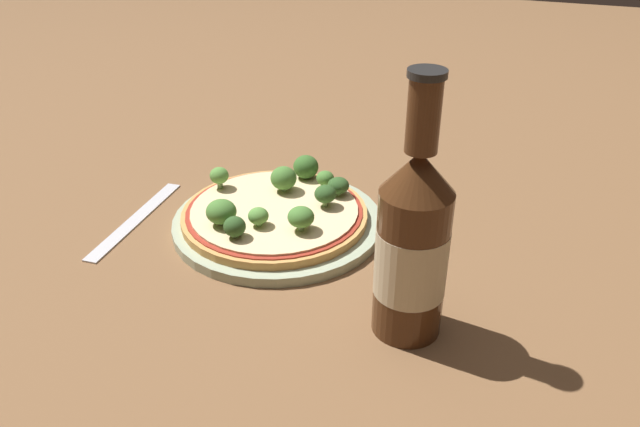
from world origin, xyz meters
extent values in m
plane|color=brown|center=(0.00, 0.00, 0.00)|extent=(3.00, 3.00, 0.00)
cylinder|color=#A3B293|center=(0.01, -0.02, 0.01)|extent=(0.25, 0.25, 0.01)
cylinder|color=tan|center=(0.01, -0.03, 0.02)|extent=(0.22, 0.22, 0.01)
cylinder|color=maroon|center=(0.01, -0.03, 0.02)|extent=(0.21, 0.21, 0.00)
cylinder|color=beige|center=(0.01, -0.03, 0.02)|extent=(0.20, 0.20, 0.00)
cylinder|color=#7A9E5B|center=(0.01, 0.06, 0.03)|extent=(0.01, 0.01, 0.01)
ellipsoid|color=#386628|center=(0.01, 0.06, 0.04)|extent=(0.03, 0.03, 0.03)
cylinder|color=#7A9E5B|center=(-0.04, -0.08, 0.03)|extent=(0.01, 0.01, 0.01)
ellipsoid|color=#477A33|center=(-0.04, -0.08, 0.04)|extent=(0.03, 0.03, 0.03)
cylinder|color=#7A9E5B|center=(0.00, 0.02, 0.03)|extent=(0.01, 0.01, 0.01)
ellipsoid|color=#477A33|center=(0.00, 0.02, 0.04)|extent=(0.03, 0.03, 0.03)
cylinder|color=#7A9E5B|center=(0.04, 0.05, 0.03)|extent=(0.01, 0.01, 0.01)
ellipsoid|color=#477A33|center=(0.04, 0.05, 0.04)|extent=(0.02, 0.02, 0.02)
cylinder|color=#7A9E5B|center=(0.06, 0.00, 0.03)|extent=(0.01, 0.01, 0.01)
ellipsoid|color=#2D5123|center=(0.06, 0.00, 0.04)|extent=(0.03, 0.03, 0.02)
cylinder|color=#7A9E5B|center=(0.01, -0.07, 0.03)|extent=(0.01, 0.01, 0.01)
ellipsoid|color=#568E3D|center=(0.01, -0.07, 0.04)|extent=(0.02, 0.02, 0.02)
cylinder|color=#7A9E5B|center=(0.05, -0.06, 0.03)|extent=(0.01, 0.01, 0.01)
ellipsoid|color=#477A33|center=(0.05, -0.06, 0.04)|extent=(0.03, 0.03, 0.02)
cylinder|color=#7A9E5B|center=(0.07, 0.03, 0.03)|extent=(0.01, 0.01, 0.01)
ellipsoid|color=#2D5123|center=(0.07, 0.03, 0.04)|extent=(0.03, 0.03, 0.02)
cylinder|color=#7A9E5B|center=(-0.01, -0.10, 0.03)|extent=(0.01, 0.01, 0.01)
ellipsoid|color=#2D5123|center=(-0.01, -0.10, 0.04)|extent=(0.02, 0.02, 0.02)
cylinder|color=#7A9E5B|center=(-0.08, 0.00, 0.03)|extent=(0.01, 0.01, 0.01)
ellipsoid|color=#568E3D|center=(-0.08, 0.00, 0.04)|extent=(0.02, 0.02, 0.02)
cylinder|color=#472814|center=(0.20, -0.15, 0.07)|extent=(0.07, 0.07, 0.15)
cylinder|color=#C6B793|center=(0.20, -0.15, 0.08)|extent=(0.07, 0.07, 0.07)
cone|color=#472814|center=(0.20, -0.15, 0.16)|extent=(0.07, 0.07, 0.04)
cylinder|color=#472814|center=(0.20, -0.15, 0.21)|extent=(0.03, 0.03, 0.06)
cylinder|color=black|center=(0.20, -0.15, 0.25)|extent=(0.03, 0.03, 0.01)
cube|color=silver|center=(-0.16, -0.07, 0.00)|extent=(0.03, 0.20, 0.00)
camera|label=1|loc=(0.27, -0.62, 0.39)|focal=35.00mm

